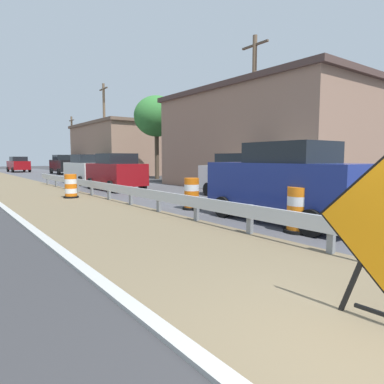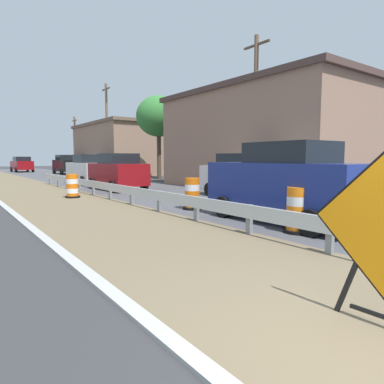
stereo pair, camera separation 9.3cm
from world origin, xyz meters
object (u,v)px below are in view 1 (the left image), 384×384
Objects in this scene: traffic_barrel_close at (192,195)px; car_trailing_near_lane at (90,166)px; car_mid_far_lane at (63,164)px; utility_pole_near at (254,112)px; car_distant_a at (247,176)px; utility_pole_far at (72,143)px; car_trailing_far_lane at (285,183)px; traffic_barrel_mid at (71,187)px; traffic_barrel_nearest at (298,212)px; car_lead_far_lane at (116,172)px; utility_pole_mid at (105,129)px; car_lead_near_lane at (86,169)px; car_distant_b at (18,164)px.

car_trailing_near_lane is at bearing 79.46° from traffic_barrel_close.
utility_pole_near reaches higher than car_mid_far_lane.
car_distant_a is 36.07m from utility_pole_far.
car_trailing_near_lane is at bearing -5.90° from car_trailing_far_lane.
car_mid_far_lane reaches higher than traffic_barrel_mid.
car_lead_far_lane is at bearing 85.43° from traffic_barrel_nearest.
car_distant_a is 21.60m from utility_pole_mid.
car_lead_near_lane is 7.61m from car_trailing_near_lane.
utility_pole_near is 33.57m from utility_pole_far.
traffic_barrel_close is at bearing -101.43° from utility_pole_far.
car_trailing_far_lane is 0.99× the size of car_distant_a.
utility_pole_mid is (2.02, 21.20, 3.63)m from car_distant_a.
car_trailing_near_lane reaches higher than car_lead_near_lane.
car_lead_far_lane is at bearing -8.76° from car_mid_far_lane.
car_lead_far_lane is 29.66m from utility_pole_far.
car_lead_far_lane is 0.93× the size of car_mid_far_lane.
car_mid_far_lane reaches higher than traffic_barrel_nearest.
car_lead_near_lane reaches higher than car_distant_a.
car_distant_b is 0.54× the size of utility_pole_near.
traffic_barrel_mid is 10.23m from utility_pole_near.
car_trailing_near_lane is at bearing -102.53° from utility_pole_far.
car_trailing_near_lane is 8.72m from car_mid_far_lane.
utility_pole_mid is (6.25, 27.02, 4.13)m from traffic_barrel_nearest.
traffic_barrel_close is at bearing 176.55° from car_distant_b.
traffic_barrel_mid is 0.24× the size of car_mid_far_lane.
car_lead_near_lane reaches higher than car_distant_b.
car_distant_b is 17.24m from utility_pole_mid.
car_trailing_far_lane is at bearing 177.57° from car_distant_b.
traffic_barrel_close is at bearing 12.21° from car_trailing_far_lane.
utility_pole_near is 1.13× the size of utility_pole_far.
car_distant_a reaches higher than car_distant_b.
car_distant_b is (-2.78, 17.94, -0.05)m from car_trailing_near_lane.
car_lead_near_lane is 12.62m from car_distant_a.
car_mid_far_lane is 0.94× the size of car_distant_a.
traffic_barrel_mid is 0.26× the size of car_lead_near_lane.
traffic_barrel_close is at bearing -8.07° from car_mid_far_lane.
car_trailing_far_lane is at bearing -131.38° from utility_pole_near.
car_lead_far_lane is at bearing 177.80° from car_distant_b.
traffic_barrel_mid is 0.13× the size of utility_pole_near.
utility_pole_near is at bearing 128.16° from car_distant_a.
car_mid_far_lane is 8.92m from utility_pole_far.
car_trailing_far_lane is at bearing -72.61° from traffic_barrel_mid.
car_mid_far_lane is (4.03, 29.35, 0.57)m from traffic_barrel_close.
car_lead_near_lane is 24.57m from utility_pole_far.
car_distant_a is (0.06, -28.04, -0.07)m from car_mid_far_lane.
traffic_barrel_nearest is at bearing -103.03° from utility_pole_mid.
car_distant_a is at bearing -167.60° from car_lead_near_lane.
traffic_barrel_nearest is 12.89m from car_lead_far_lane.
traffic_barrel_mid is 32.77m from utility_pole_far.
utility_pole_mid is at bearing 76.97° from traffic_barrel_nearest.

